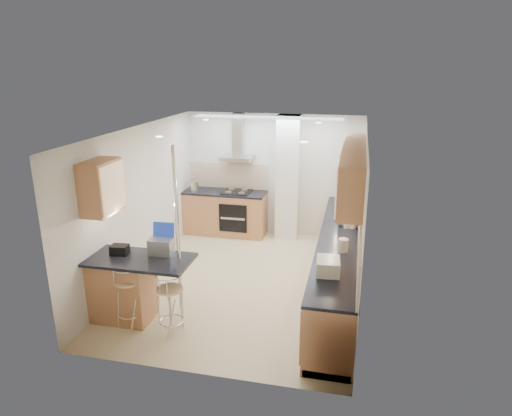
% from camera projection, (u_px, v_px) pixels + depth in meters
% --- Properties ---
extents(ground, '(4.80, 4.80, 0.00)m').
position_uv_depth(ground, '(245.00, 281.00, 7.56)').
color(ground, '#CBB187').
rests_on(ground, ground).
extents(room_shell, '(3.64, 4.84, 2.51)m').
position_uv_depth(room_shell, '(269.00, 187.00, 7.37)').
color(room_shell, silver).
rests_on(room_shell, ground).
extents(right_counter, '(0.63, 4.40, 0.92)m').
position_uv_depth(right_counter, '(338.00, 264.00, 7.10)').
color(right_counter, '#A76B43').
rests_on(right_counter, ground).
extents(back_counter, '(1.70, 0.63, 0.92)m').
position_uv_depth(back_counter, '(225.00, 212.00, 9.57)').
color(back_counter, '#A76B43').
rests_on(back_counter, ground).
extents(peninsula, '(1.47, 0.72, 0.94)m').
position_uv_depth(peninsula, '(141.00, 289.00, 6.30)').
color(peninsula, '#A76B43').
rests_on(peninsula, ground).
extents(microwave, '(0.44, 0.58, 0.29)m').
position_uv_depth(microwave, '(352.00, 215.00, 7.54)').
color(microwave, white).
rests_on(microwave, right_counter).
extents(laptop, '(0.33, 0.26, 0.22)m').
position_uv_depth(laptop, '(161.00, 246.00, 6.27)').
color(laptop, gray).
rests_on(laptop, peninsula).
extents(bag, '(0.25, 0.19, 0.13)m').
position_uv_depth(bag, '(120.00, 250.00, 6.28)').
color(bag, black).
rests_on(bag, peninsula).
extents(bar_stool_near, '(0.40, 0.40, 0.90)m').
position_uv_depth(bar_stool_near, '(129.00, 297.00, 6.14)').
color(bar_stool_near, tan).
rests_on(bar_stool_near, ground).
extents(bar_stool_end, '(0.48, 0.48, 0.89)m').
position_uv_depth(bar_stool_end, '(171.00, 304.00, 5.96)').
color(bar_stool_end, tan).
rests_on(bar_stool_end, ground).
extents(jar_a, '(0.14, 0.14, 0.18)m').
position_uv_depth(jar_a, '(352.00, 223.00, 7.32)').
color(jar_a, beige).
rests_on(jar_a, right_counter).
extents(jar_b, '(0.13, 0.13, 0.14)m').
position_uv_depth(jar_b, '(347.00, 224.00, 7.33)').
color(jar_b, beige).
rests_on(jar_b, right_counter).
extents(jar_c, '(0.18, 0.18, 0.19)m').
position_uv_depth(jar_c, '(343.00, 245.00, 6.40)').
color(jar_c, '#BFB399').
rests_on(jar_c, right_counter).
extents(jar_d, '(0.12, 0.12, 0.14)m').
position_uv_depth(jar_d, '(335.00, 266.00, 5.82)').
color(jar_d, white).
rests_on(jar_d, right_counter).
extents(bread_bin, '(0.31, 0.38, 0.19)m').
position_uv_depth(bread_bin, '(328.00, 266.00, 5.74)').
color(bread_bin, beige).
rests_on(bread_bin, right_counter).
extents(kettle, '(0.16, 0.16, 0.21)m').
position_uv_depth(kettle, '(194.00, 187.00, 9.39)').
color(kettle, '#B7BABC').
rests_on(kettle, back_counter).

